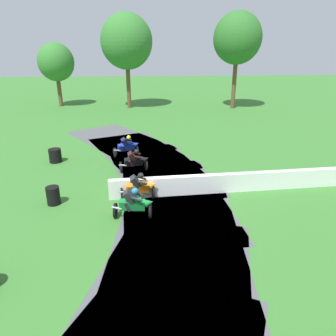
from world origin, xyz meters
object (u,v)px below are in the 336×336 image
Objects in this scene: motorcycle_chase_orange at (139,187)px; motorcycle_trailing_black at (135,161)px; motorcycle_lead_green at (134,203)px; tire_stack_mid_a at (53,196)px; motorcycle_fourth_blue at (127,146)px; tire_stack_mid_b at (55,156)px.

motorcycle_trailing_black is at bearing 94.90° from motorcycle_chase_orange.
motorcycle_lead_green reaches higher than tire_stack_mid_a.
motorcycle_trailing_black is 2.72m from motorcycle_fourth_blue.
tire_stack_mid_a is (-3.53, 1.44, -0.26)m from motorcycle_lead_green.
tire_stack_mid_b is (-4.74, 1.82, -0.23)m from motorcycle_trailing_black.
motorcycle_fourth_blue is at bearing 95.13° from motorcycle_lead_green.
tire_stack_mid_b is at bearing -168.64° from motorcycle_fourth_blue.
motorcycle_lead_green reaches higher than motorcycle_trailing_black.
motorcycle_fourth_blue reaches higher than motorcycle_trailing_black.
tire_stack_mid_b is at bearing 103.88° from tire_stack_mid_a.
motorcycle_lead_green is at bearing -54.50° from tire_stack_mid_b.
tire_stack_mid_a and tire_stack_mid_b have the same top height.
motorcycle_trailing_black is 2.14× the size of tire_stack_mid_b.
motorcycle_fourth_blue is 2.16× the size of tire_stack_mid_b.
motorcycle_lead_green is at bearing -88.60° from motorcycle_trailing_black.
tire_stack_mid_a is 1.00× the size of tire_stack_mid_b.
motorcycle_trailing_black reaches higher than tire_stack_mid_b.
motorcycle_lead_green is 8.37m from tire_stack_mid_b.
motorcycle_lead_green reaches higher than motorcycle_fourth_blue.
motorcycle_lead_green reaches higher than tire_stack_mid_b.
tire_stack_mid_a is at bearing -178.08° from motorcycle_chase_orange.
tire_stack_mid_a is (-2.84, -6.20, -0.24)m from motorcycle_fourth_blue.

